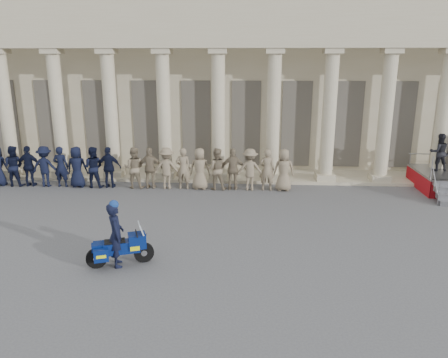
# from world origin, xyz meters

# --- Properties ---
(ground) EXTENTS (90.00, 90.00, 0.00)m
(ground) POSITION_xyz_m (0.00, 0.00, 0.00)
(ground) COLOR #4C4C4F
(ground) RESTS_ON ground
(building) EXTENTS (40.00, 12.50, 9.00)m
(building) POSITION_xyz_m (-0.00, 14.74, 4.52)
(building) COLOR #B7AA89
(building) RESTS_ON ground
(officer_rank) EXTENTS (18.82, 0.73, 1.93)m
(officer_rank) POSITION_xyz_m (-4.56, 6.54, 0.96)
(officer_rank) COLOR black
(officer_rank) RESTS_ON ground
(motorcycle) EXTENTS (1.88, 1.09, 1.25)m
(motorcycle) POSITION_xyz_m (-0.87, -1.25, 0.54)
(motorcycle) COLOR black
(motorcycle) RESTS_ON ground
(rider) EXTENTS (0.67, 0.81, 2.01)m
(rider) POSITION_xyz_m (-0.98, -1.29, 0.99)
(rider) COLOR black
(rider) RESTS_ON ground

